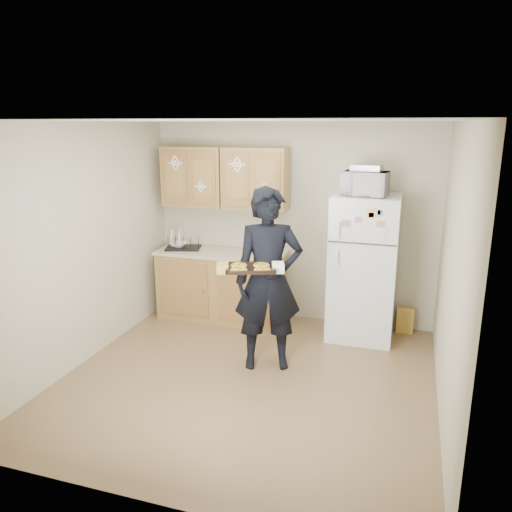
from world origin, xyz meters
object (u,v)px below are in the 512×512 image
(baking_tray, at_px, (250,269))
(microwave, at_px, (365,183))
(refrigerator, at_px, (363,268))
(person, at_px, (269,280))
(dish_rack, at_px, (183,242))

(baking_tray, bearing_deg, microwave, 35.28)
(refrigerator, xyz_separation_m, microwave, (-0.03, -0.05, 0.98))
(baking_tray, distance_m, microwave, 1.74)
(person, height_order, dish_rack, person)
(refrigerator, height_order, dish_rack, refrigerator)
(microwave, height_order, dish_rack, microwave)
(microwave, bearing_deg, dish_rack, -174.84)
(refrigerator, relative_size, dish_rack, 3.88)
(refrigerator, distance_m, baking_tray, 1.67)
(baking_tray, height_order, microwave, microwave)
(refrigerator, height_order, baking_tray, refrigerator)
(baking_tray, bearing_deg, person, 50.78)
(dish_rack, bearing_deg, baking_tray, -45.22)
(person, bearing_deg, dish_rack, 123.61)
(baking_tray, bearing_deg, dish_rack, 115.17)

